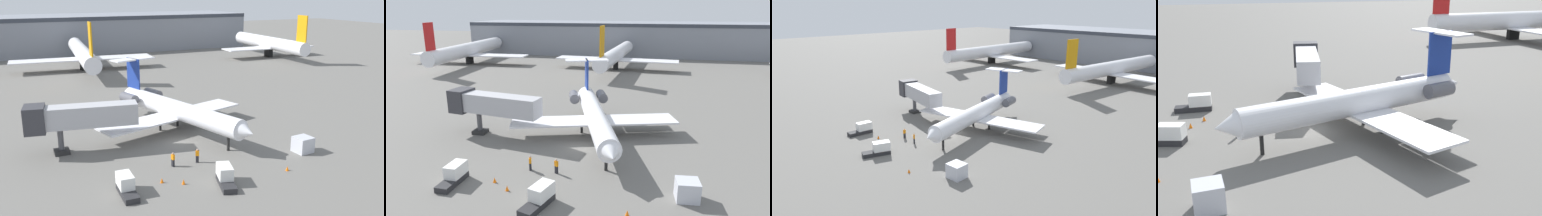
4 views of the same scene
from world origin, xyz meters
TOP-DOWN VIEW (x-y plane):
  - ground_plane at (0.00, 0.00)m, footprint 400.00×400.00m
  - regional_jet at (0.46, 4.95)m, footprint 23.00×27.29m
  - jet_bridge at (-13.72, 2.15)m, footprint 13.60×5.09m
  - ground_crew_marshaller at (-4.62, -6.96)m, footprint 0.37×0.46m
  - ground_crew_loader at (-1.62, -7.11)m, footprint 0.48×0.44m
  - baggage_tug_lead at (-11.28, -11.11)m, footprint 1.52×4.04m
  - baggage_tug_trailing at (-1.45, -13.36)m, footprint 2.51×4.23m
  - cargo_container_uld at (11.63, -9.61)m, footprint 2.26×2.17m
  - traffic_cone_near at (6.40, -13.40)m, footprint 0.36×0.36m
  - traffic_cone_mid at (-7.27, -10.34)m, footprint 0.36×0.36m
  - traffic_cone_far at (-5.37, -11.61)m, footprint 0.36×0.36m
  - parked_airliner_west_end at (-48.32, 58.91)m, footprint 37.13×44.10m
  - parked_airliner_west_mid at (-2.02, 58.41)m, footprint 35.11×41.53m

SIDE VIEW (x-z plane):
  - ground_plane at x=0.00m, z-range -0.10..0.00m
  - traffic_cone_near at x=6.40m, z-range 0.00..0.55m
  - traffic_cone_mid at x=-7.27m, z-range 0.00..0.55m
  - traffic_cone_far at x=-5.37m, z-range 0.00..0.55m
  - baggage_tug_lead at x=-11.28m, z-range -0.11..1.79m
  - baggage_tug_trailing at x=-1.45m, z-range -0.11..1.79m
  - ground_crew_marshaller at x=-4.62m, z-range 0.01..1.70m
  - ground_crew_loader at x=-1.62m, z-range 0.01..1.70m
  - cargo_container_uld at x=11.63m, z-range 0.00..1.93m
  - regional_jet at x=0.46m, z-range -1.37..7.79m
  - parked_airliner_west_mid at x=-2.02m, z-range -2.41..10.77m
  - parked_airliner_west_end at x=-48.32m, z-range -2.41..11.12m
  - jet_bridge at x=-13.72m, z-range 1.40..7.60m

